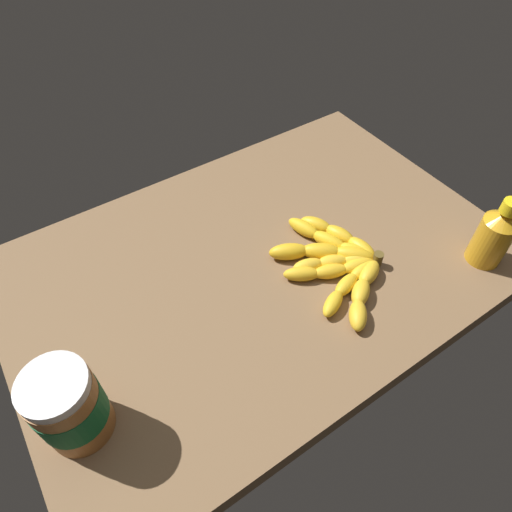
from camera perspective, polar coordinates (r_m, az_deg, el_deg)
The scene contains 4 objects.
ground_plane at distance 93.37cm, azimuth 0.56°, elevation -1.46°, with size 99.72×67.82×4.75cm, color brown.
banana_bunch at distance 90.81cm, azimuth 10.18°, elevation -0.59°, with size 20.02×30.61×3.45cm.
peanut_butter_jar at distance 72.55cm, azimuth -22.70°, elevation -17.21°, with size 10.09×10.09×14.87cm.
honey_bottle at distance 98.38cm, azimuth 28.05°, elevation 2.36°, with size 6.80×6.80×15.41cm.
Camera 1 is at (33.72, 48.79, 69.73)cm, focal length 31.49 mm.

